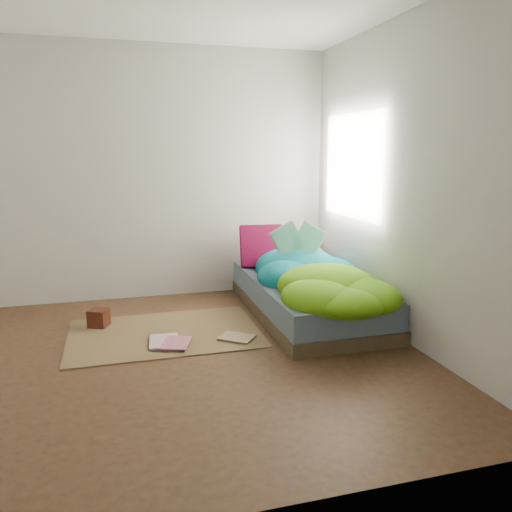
% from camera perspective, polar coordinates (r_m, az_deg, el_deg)
% --- Properties ---
extents(ground, '(3.50, 3.50, 0.00)m').
position_cam_1_polar(ground, '(3.92, -7.35, -11.34)').
color(ground, '#3F2218').
rests_on(ground, ground).
extents(room_walls, '(3.54, 3.54, 2.62)m').
position_cam_1_polar(room_walls, '(3.62, -7.86, 13.15)').
color(room_walls, beige).
rests_on(room_walls, ground).
extents(bed, '(1.00, 2.00, 0.34)m').
position_cam_1_polar(bed, '(4.82, 5.83, -4.71)').
color(bed, '#38301F').
rests_on(bed, ground).
extents(duvet, '(0.96, 1.84, 0.34)m').
position_cam_1_polar(duvet, '(4.54, 6.94, -1.33)').
color(duvet, '#085780').
rests_on(duvet, bed).
extents(rug, '(1.60, 1.10, 0.01)m').
position_cam_1_polar(rug, '(4.41, -10.37, -8.66)').
color(rug, brown).
rests_on(rug, ground).
extents(pillow_floral, '(0.58, 0.37, 0.13)m').
position_cam_1_polar(pillow_floral, '(5.56, 4.72, 0.05)').
color(pillow_floral, beige).
rests_on(pillow_floral, bed).
extents(pillow_magenta, '(0.45, 0.19, 0.44)m').
position_cam_1_polar(pillow_magenta, '(5.26, 0.61, 1.14)').
color(pillow_magenta, '#520528').
rests_on(pillow_magenta, bed).
extents(open_book, '(0.44, 0.18, 0.26)m').
position_cam_1_polar(open_book, '(4.79, 4.88, 3.10)').
color(open_book, '#2F8E2E').
rests_on(open_book, duvet).
extents(wooden_box, '(0.20, 0.20, 0.15)m').
position_cam_1_polar(wooden_box, '(4.68, -17.52, -6.75)').
color(wooden_box, '#3C190D').
rests_on(wooden_box, rug).
extents(floor_book_a, '(0.26, 0.33, 0.02)m').
position_cam_1_polar(floor_book_a, '(4.18, -12.09, -9.66)').
color(floor_book_a, silver).
rests_on(floor_book_a, rug).
extents(floor_book_b, '(0.30, 0.34, 0.03)m').
position_cam_1_polar(floor_book_b, '(4.14, -10.61, -9.79)').
color(floor_book_b, '#D37A85').
rests_on(floor_book_b, rug).
extents(floor_book_c, '(0.34, 0.33, 0.02)m').
position_cam_1_polar(floor_book_c, '(4.11, -2.80, -9.78)').
color(floor_book_c, tan).
rests_on(floor_book_c, rug).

